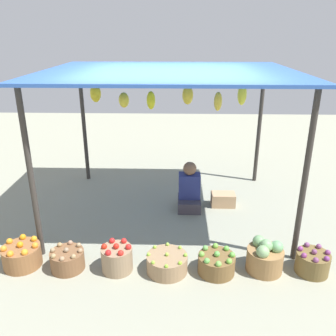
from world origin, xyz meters
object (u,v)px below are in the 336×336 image
basket_red_tomatoes (117,258)px  basket_limes (167,263)px  vendor_person (189,191)px  basket_green_apples (216,263)px  basket_potatoes (67,260)px  basket_purple_onions (312,262)px  wooden_crate_near_vendor (223,199)px  basket_cabbages (265,257)px  basket_oranges (22,255)px

basket_red_tomatoes → basket_limes: basket_red_tomatoes is taller
vendor_person → basket_green_apples: (0.28, -1.62, -0.18)m
basket_potatoes → basket_purple_onions: (2.91, 0.02, 0.01)m
basket_green_apples → wooden_crate_near_vendor: (0.28, 1.72, -0.01)m
basket_limes → basket_red_tomatoes: bearing=179.2°
basket_limes → basket_cabbages: (1.16, 0.05, 0.07)m
vendor_person → basket_purple_onions: bearing=-48.4°
basket_green_apples → wooden_crate_near_vendor: 1.75m
basket_potatoes → basket_cabbages: (2.35, 0.04, 0.06)m
vendor_person → basket_potatoes: vendor_person is taller
basket_red_tomatoes → basket_limes: size_ratio=0.76×
vendor_person → basket_green_apples: vendor_person is taller
basket_cabbages → wooden_crate_near_vendor: 1.70m
basket_cabbages → basket_green_apples: bearing=-174.4°
vendor_person → basket_red_tomatoes: bearing=-119.1°
basket_potatoes → wooden_crate_near_vendor: bearing=39.7°
basket_limes → basket_purple_onions: basket_purple_onions is taller
basket_oranges → basket_cabbages: bearing=-0.1°
basket_oranges → basket_potatoes: bearing=-4.6°
basket_green_apples → basket_cabbages: size_ratio=1.02×
basket_oranges → basket_potatoes: size_ratio=1.13×
basket_green_apples → wooden_crate_near_vendor: basket_green_apples is taller
basket_potatoes → basket_green_apples: bearing=-0.6°
basket_oranges → basket_potatoes: (0.57, -0.05, -0.02)m
basket_red_tomatoes → basket_green_apples: basket_red_tomatoes is taller
vendor_person → wooden_crate_near_vendor: bearing=10.1°
basket_oranges → basket_limes: size_ratio=0.94×
vendor_person → wooden_crate_near_vendor: 0.60m
basket_purple_onions → basket_potatoes: bearing=-179.7°
basket_potatoes → wooden_crate_near_vendor: basket_potatoes is taller
basket_limes → wooden_crate_near_vendor: size_ratio=1.27×
basket_potatoes → basket_cabbages: size_ratio=0.94×
basket_oranges → vendor_person: bearing=37.1°
basket_limes → basket_cabbages: bearing=2.7°
basket_oranges → basket_purple_onions: (3.48, -0.03, -0.00)m
basket_purple_onions → wooden_crate_near_vendor: (-0.85, 1.69, -0.03)m
basket_cabbages → wooden_crate_near_vendor: basket_cabbages is taller
basket_red_tomatoes → basket_cabbages: (1.75, 0.05, 0.02)m
basket_red_tomatoes → wooden_crate_near_vendor: (1.45, 1.71, -0.05)m
basket_green_apples → basket_purple_onions: bearing=1.7°
basket_oranges → basket_potatoes: 0.57m
basket_oranges → basket_green_apples: 2.35m
basket_potatoes → basket_purple_onions: bearing=0.3°
basket_limes → wooden_crate_near_vendor: bearing=63.5°
basket_purple_onions → basket_green_apples: bearing=-178.3°
basket_oranges → basket_cabbages: basket_cabbages is taller
vendor_person → basket_purple_onions: 2.13m
basket_oranges → basket_limes: basket_oranges is taller
basket_potatoes → basket_red_tomatoes: size_ratio=1.09×
basket_red_tomatoes → basket_limes: (0.59, -0.01, -0.05)m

